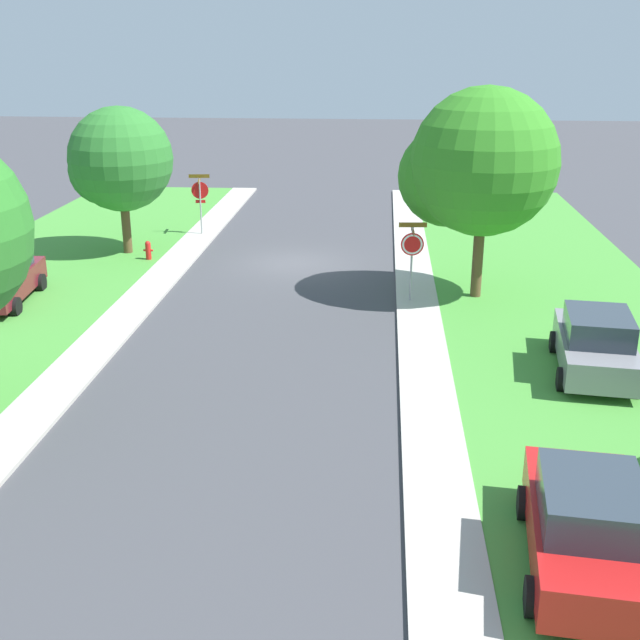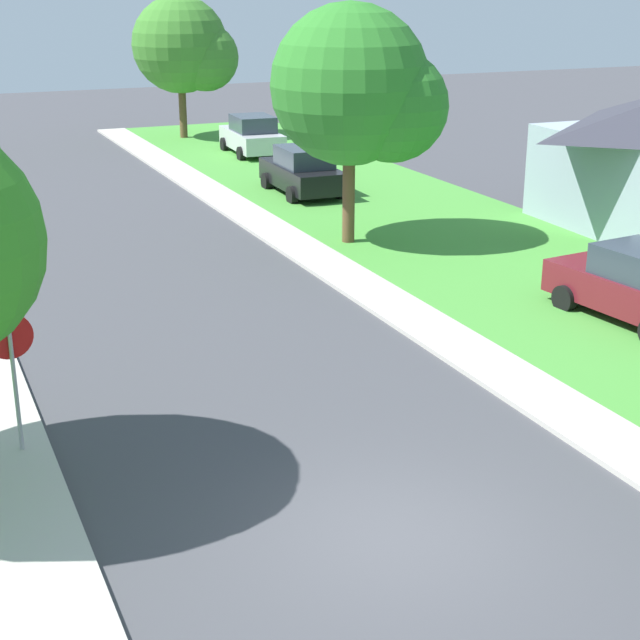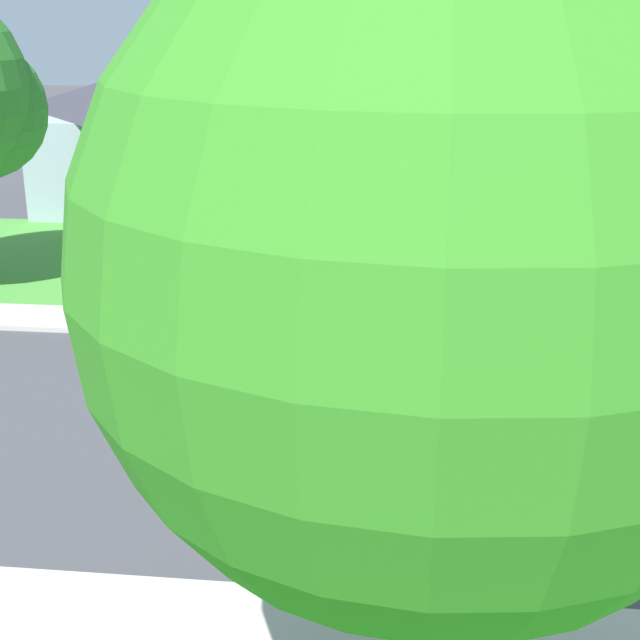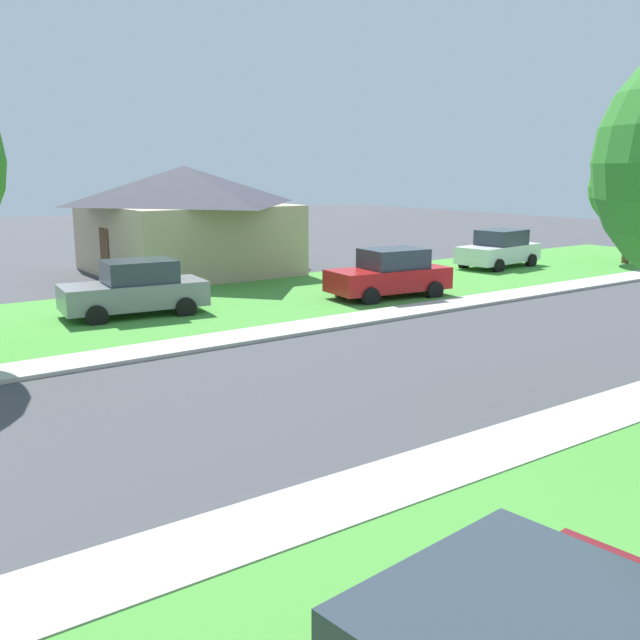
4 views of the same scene
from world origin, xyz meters
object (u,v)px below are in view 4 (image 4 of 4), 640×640
car_grey_kerbside_mid (135,289)px  tree_sidewalk_near (634,190)px  car_red_across_road (390,274)px  house_left_setback (185,218)px  car_white_far_down_street (499,249)px

car_grey_kerbside_mid → tree_sidewalk_near: 23.66m
car_red_across_road → tree_sidewalk_near: (-0.09, 14.98, 2.62)m
car_red_across_road → house_left_setback: 10.60m
car_white_far_down_street → tree_sidewalk_near: size_ratio=0.81×
car_white_far_down_street → car_grey_kerbside_mid: (0.78, -17.63, 0.00)m
tree_sidewalk_near → house_left_setback: size_ratio=0.61×
car_white_far_down_street → house_left_setback: house_left_setback is taller
house_left_setback → car_white_far_down_street: bearing=59.5°
car_red_across_road → house_left_setback: house_left_setback is taller
house_left_setback → car_grey_kerbside_mid: bearing=-35.0°
car_grey_kerbside_mid → car_red_across_road: bearing=75.6°
car_white_far_down_street → car_grey_kerbside_mid: bearing=-87.5°
tree_sidewalk_near → car_grey_kerbside_mid: bearing=-95.1°
tree_sidewalk_near → house_left_setback: 20.52m
car_grey_kerbside_mid → house_left_setback: (-7.92, 5.53, 1.50)m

